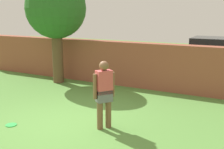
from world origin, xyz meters
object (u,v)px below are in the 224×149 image
Objects in this scene: tree at (56,10)px; person at (104,92)px; frisbee_green at (11,125)px; car at (218,60)px.

tree is 5.36m from person.
person is 2.45m from frisbee_green.
tree reaches higher than frisbee_green.
car reaches higher than person.
car is at bearing -158.88° from person.
frisbee_green is (-2.08, -0.94, -0.89)m from person.
person is at bearing -39.12° from tree.
person is 6.54m from car.
frisbee_green is at bearing 62.39° from car.
car reaches higher than frisbee_green.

